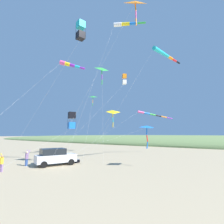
{
  "coord_description": "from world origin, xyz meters",
  "views": [
    {
      "loc": [
        -5.18,
        -21.63,
        3.43
      ],
      "look_at": [
        13.42,
        -8.33,
        6.4
      ],
      "focal_mm": 27.54,
      "sensor_mm": 36.0,
      "label": 1
    }
  ],
  "objects_px": {
    "kite_delta_teal_far_right": "(147,128)",
    "kite_box_purple_drifting": "(72,120)",
    "kite_box_small_distant": "(124,79)",
    "kite_delta_white_trailing": "(102,69)",
    "kite_windsock_long_streamer_left": "(69,65)",
    "kite_windsock_magenta_far_left": "(164,54)",
    "kite_delta_orange_high_right": "(113,112)",
    "cooler_box": "(77,161)",
    "kite_windsock_blue_topmost": "(125,24)",
    "kite_delta_red_high_left": "(93,97)",
    "kite_windsock_checkered_midright": "(151,114)",
    "person_child_grey_jacket": "(1,162)",
    "parked_car": "(55,157)",
    "kite_delta_long_streamer_right": "(135,3)",
    "person_adult_flyer": "(27,157)",
    "kite_box_black_fish_shape": "(81,30)"
  },
  "relations": [
    {
      "from": "kite_delta_orange_high_right",
      "to": "kite_box_small_distant",
      "type": "bearing_deg",
      "value": 25.7
    },
    {
      "from": "cooler_box",
      "to": "kite_delta_long_streamer_right",
      "type": "height_order",
      "value": "kite_delta_long_streamer_right"
    },
    {
      "from": "kite_box_small_distant",
      "to": "kite_delta_orange_high_right",
      "type": "bearing_deg",
      "value": -154.3
    },
    {
      "from": "kite_windsock_magenta_far_left",
      "to": "kite_windsock_long_streamer_left",
      "type": "relative_size",
      "value": 1.11
    },
    {
      "from": "kite_box_purple_drifting",
      "to": "kite_delta_long_streamer_right",
      "type": "relative_size",
      "value": 0.4
    },
    {
      "from": "kite_delta_teal_far_right",
      "to": "kite_delta_red_high_left",
      "type": "bearing_deg",
      "value": 77.73
    },
    {
      "from": "kite_box_purple_drifting",
      "to": "kite_windsock_checkered_midright",
      "type": "distance_m",
      "value": 17.26
    },
    {
      "from": "kite_delta_long_streamer_right",
      "to": "kite_delta_red_high_left",
      "type": "relative_size",
      "value": 1.9
    },
    {
      "from": "cooler_box",
      "to": "kite_delta_teal_far_right",
      "type": "distance_m",
      "value": 9.41
    },
    {
      "from": "cooler_box",
      "to": "kite_windsock_long_streamer_left",
      "type": "xyz_separation_m",
      "value": [
        -0.87,
        1.05,
        12.26
      ]
    },
    {
      "from": "person_adult_flyer",
      "to": "kite_windsock_blue_topmost",
      "type": "bearing_deg",
      "value": -30.83
    },
    {
      "from": "kite_delta_orange_high_right",
      "to": "kite_windsock_blue_topmost",
      "type": "bearing_deg",
      "value": 16.77
    },
    {
      "from": "kite_windsock_checkered_midright",
      "to": "kite_delta_teal_far_right",
      "type": "bearing_deg",
      "value": -159.21
    },
    {
      "from": "kite_delta_teal_far_right",
      "to": "kite_box_purple_drifting",
      "type": "height_order",
      "value": "kite_box_purple_drifting"
    },
    {
      "from": "kite_delta_teal_far_right",
      "to": "kite_delta_red_high_left",
      "type": "relative_size",
      "value": 1.28
    },
    {
      "from": "person_child_grey_jacket",
      "to": "kite_windsock_magenta_far_left",
      "type": "distance_m",
      "value": 23.12
    },
    {
      "from": "kite_box_small_distant",
      "to": "kite_windsock_checkered_midright",
      "type": "relative_size",
      "value": 0.95
    },
    {
      "from": "cooler_box",
      "to": "kite_delta_teal_far_right",
      "type": "xyz_separation_m",
      "value": [
        2.41,
        -8.19,
        3.95
      ]
    },
    {
      "from": "kite_delta_orange_high_right",
      "to": "kite_delta_long_streamer_right",
      "type": "bearing_deg",
      "value": -97.5
    },
    {
      "from": "kite_delta_white_trailing",
      "to": "kite_windsock_blue_topmost",
      "type": "height_order",
      "value": "kite_windsock_blue_topmost"
    },
    {
      "from": "kite_windsock_long_streamer_left",
      "to": "kite_windsock_checkered_midright",
      "type": "bearing_deg",
      "value": -16.71
    },
    {
      "from": "kite_delta_white_trailing",
      "to": "kite_windsock_blue_topmost",
      "type": "distance_m",
      "value": 7.95
    },
    {
      "from": "kite_box_small_distant",
      "to": "kite_delta_white_trailing",
      "type": "distance_m",
      "value": 5.23
    },
    {
      "from": "person_adult_flyer",
      "to": "kite_windsock_blue_topmost",
      "type": "xyz_separation_m",
      "value": [
        10.66,
        -6.36,
        19.26
      ]
    },
    {
      "from": "parked_car",
      "to": "kite_delta_long_streamer_right",
      "type": "xyz_separation_m",
      "value": [
        2.68,
        -9.01,
        16.41
      ]
    },
    {
      "from": "cooler_box",
      "to": "kite_windsock_blue_topmost",
      "type": "height_order",
      "value": "kite_windsock_blue_topmost"
    },
    {
      "from": "kite_windsock_long_streamer_left",
      "to": "kite_delta_long_streamer_right",
      "type": "xyz_separation_m",
      "value": [
        0.86,
        -9.38,
        4.89
      ]
    },
    {
      "from": "kite_windsock_magenta_far_left",
      "to": "kite_delta_red_high_left",
      "type": "xyz_separation_m",
      "value": [
        -3.18,
        10.38,
        -5.36
      ]
    },
    {
      "from": "kite_delta_orange_high_right",
      "to": "kite_windsock_blue_topmost",
      "type": "xyz_separation_m",
      "value": [
        5.52,
        1.66,
        14.32
      ]
    },
    {
      "from": "kite_delta_long_streamer_right",
      "to": "kite_windsock_long_streamer_left",
      "type": "bearing_deg",
      "value": 95.21
    },
    {
      "from": "person_adult_flyer",
      "to": "kite_delta_red_high_left",
      "type": "height_order",
      "value": "kite_delta_red_high_left"
    },
    {
      "from": "kite_delta_teal_far_right",
      "to": "kite_delta_long_streamer_right",
      "type": "height_order",
      "value": "kite_delta_long_streamer_right"
    },
    {
      "from": "kite_box_black_fish_shape",
      "to": "kite_windsock_checkered_midright",
      "type": "relative_size",
      "value": 0.9
    },
    {
      "from": "kite_windsock_long_streamer_left",
      "to": "kite_windsock_magenta_far_left",
      "type": "bearing_deg",
      "value": -48.76
    },
    {
      "from": "parked_car",
      "to": "kite_windsock_long_streamer_left",
      "type": "height_order",
      "value": "kite_windsock_long_streamer_left"
    },
    {
      "from": "kite_box_small_distant",
      "to": "kite_delta_red_high_left",
      "type": "bearing_deg",
      "value": 172.32
    },
    {
      "from": "kite_delta_red_high_left",
      "to": "kite_delta_white_trailing",
      "type": "distance_m",
      "value": 6.22
    },
    {
      "from": "kite_delta_red_high_left",
      "to": "person_child_grey_jacket",
      "type": "bearing_deg",
      "value": 179.29
    },
    {
      "from": "cooler_box",
      "to": "kite_box_small_distant",
      "type": "relative_size",
      "value": 0.04
    },
    {
      "from": "parked_car",
      "to": "person_child_grey_jacket",
      "type": "distance_m",
      "value": 5.14
    },
    {
      "from": "kite_delta_teal_far_right",
      "to": "kite_windsock_long_streamer_left",
      "type": "height_order",
      "value": "kite_windsock_long_streamer_left"
    },
    {
      "from": "person_adult_flyer",
      "to": "kite_delta_teal_far_right",
      "type": "height_order",
      "value": "kite_delta_teal_far_right"
    },
    {
      "from": "kite_delta_orange_high_right",
      "to": "kite_windsock_magenta_far_left",
      "type": "bearing_deg",
      "value": -26.39
    },
    {
      "from": "person_child_grey_jacket",
      "to": "kite_windsock_magenta_far_left",
      "type": "height_order",
      "value": "kite_windsock_magenta_far_left"
    },
    {
      "from": "kite_box_purple_drifting",
      "to": "kite_windsock_checkered_midright",
      "type": "xyz_separation_m",
      "value": [
        17.01,
        -1.95,
        2.16
      ]
    },
    {
      "from": "cooler_box",
      "to": "kite_windsock_magenta_far_left",
      "type": "relative_size",
      "value": 0.04
    },
    {
      "from": "kite_delta_teal_far_right",
      "to": "kite_windsock_long_streamer_left",
      "type": "distance_m",
      "value": 12.85
    },
    {
      "from": "kite_box_black_fish_shape",
      "to": "kite_box_small_distant",
      "type": "xyz_separation_m",
      "value": [
        15.48,
        4.06,
        -0.41
      ]
    },
    {
      "from": "kite_delta_white_trailing",
      "to": "kite_box_purple_drifting",
      "type": "bearing_deg",
      "value": -159.05
    },
    {
      "from": "cooler_box",
      "to": "kite_delta_orange_high_right",
      "type": "height_order",
      "value": "kite_delta_orange_high_right"
    }
  ]
}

